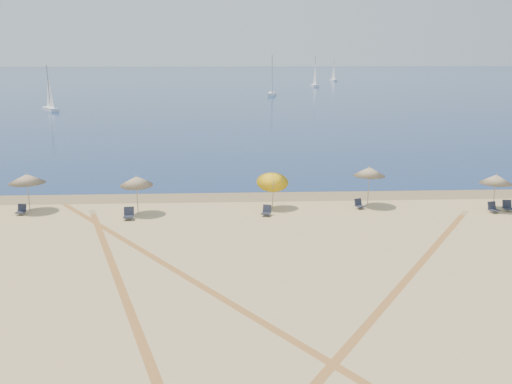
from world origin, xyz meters
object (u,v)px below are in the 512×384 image
sailboat_1 (272,83)px  sailboat_2 (315,77)px  umbrella_2 (136,181)px  umbrella_1 (27,179)px  chair_2 (21,210)px  chair_6 (493,208)px  chair_4 (267,211)px  umbrella_3 (273,179)px  chair_3 (129,214)px  chair_5 (359,204)px  chair_7 (508,206)px  sailboat_0 (50,97)px  umbrella_5 (496,179)px  umbrella_4 (369,171)px  sailboat_3 (334,74)px

sailboat_1 → sailboat_2: bearing=73.8°
umbrella_2 → umbrella_1: bearing=171.7°
chair_2 → chair_6: size_ratio=0.89×
umbrella_1 → umbrella_2: size_ratio=0.99×
chair_4 → sailboat_1: sailboat_1 is taller
umbrella_3 → chair_3: umbrella_3 is taller
chair_5 → chair_6: chair_6 is taller
chair_7 → sailboat_0: (-47.78, 64.29, 2.03)m
umbrella_5 → chair_5: (-8.28, 0.75, -1.70)m
umbrella_2 → sailboat_0: (-24.97, 63.92, 0.24)m
chair_2 → chair_6: chair_6 is taller
umbrella_4 → umbrella_5: (7.61, -1.24, -0.30)m
chair_5 → sailboat_3: bearing=58.3°
chair_2 → sailboat_0: sailboat_0 is taller
umbrella_2 → chair_6: 21.82m
chair_4 → sailboat_1: size_ratio=0.08×
umbrella_2 → umbrella_5: umbrella_2 is taller
chair_6 → chair_7: bearing=3.1°
umbrella_1 → chair_5: (20.53, -0.36, -1.80)m
umbrella_4 → chair_4: bearing=-164.8°
chair_4 → sailboat_0: bearing=135.0°
umbrella_2 → sailboat_3: bearing=75.5°
umbrella_3 → chair_6: bearing=-6.0°
umbrella_5 → sailboat_2: sailboat_2 is taller
umbrella_2 → umbrella_3: bearing=5.4°
chair_5 → umbrella_4: bearing=14.8°
chair_6 → sailboat_2: bearing=74.2°
chair_4 → chair_5: 6.08m
chair_7 → sailboat_1: sailboat_1 is taller
sailboat_1 → chair_5: bearing=-83.5°
sailboat_0 → umbrella_4: bearing=-92.0°
chair_6 → sailboat_2: sailboat_2 is taller
chair_7 → sailboat_3: sailboat_3 is taller
sailboat_3 → chair_4: bearing=-109.4°
umbrella_2 → umbrella_5: (22.01, -0.11, -0.11)m
chair_6 → chair_2: bearing=166.4°
chair_6 → sailboat_1: bearing=81.8°
umbrella_2 → chair_3: size_ratio=3.34×
chair_2 → chair_5: size_ratio=0.88×
umbrella_4 → chair_6: umbrella_4 is taller
umbrella_1 → chair_2: bearing=-111.3°
umbrella_4 → sailboat_1: (1.31, 96.85, 0.52)m
sailboat_2 → sailboat_3: bearing=68.8°
umbrella_1 → chair_2: umbrella_1 is taller
chair_2 → chair_7: size_ratio=0.93×
umbrella_1 → chair_5: size_ratio=3.32×
sailboat_3 → umbrella_3: bearing=-109.3°
sailboat_2 → umbrella_1: bearing=-107.9°
sailboat_0 → sailboat_1: size_ratio=0.83×
sailboat_2 → chair_5: bearing=-99.4°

